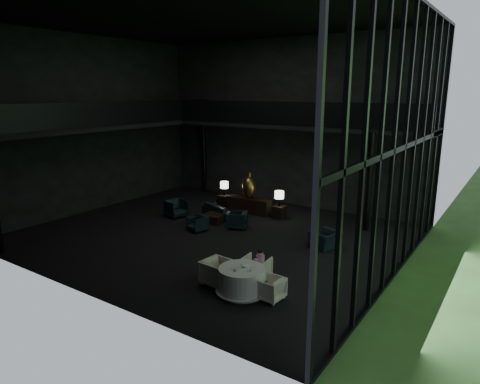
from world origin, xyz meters
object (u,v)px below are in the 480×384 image
Objects in this scene: side_table_left at (224,201)px; lounge_armchair_west at (176,207)px; console at (249,205)px; coffee_table at (214,218)px; side_table_right at (279,212)px; dining_chair_west at (217,270)px; table_lamp_right at (279,195)px; lounge_armchair_east at (237,219)px; child at (260,258)px; bronze_urn at (249,187)px; sofa at (220,209)px; dining_table at (242,282)px; window_armchair at (325,238)px; lounge_armchair_south at (197,224)px; dining_chair_east at (270,289)px; dining_chair_north at (256,267)px; table_lamp_left at (224,185)px.

lounge_armchair_west is at bearing -105.79° from side_table_left.
console reaches higher than coffee_table.
side_table_left is 1.04× the size of side_table_right.
side_table_right is 0.64× the size of dining_chair_west.
table_lamp_right is at bearing -90.00° from side_table_right.
child reaches higher than lounge_armchair_east.
bronze_urn is at bearing -30.15° from lounge_armchair_west.
dining_table is at bearing 150.39° from sofa.
bronze_urn is (0.00, -0.00, 0.87)m from console.
side_table_left is at bearing 176.13° from table_lamp_right.
coffee_table is (-5.22, 0.19, -0.19)m from window_armchair.
table_lamp_right is at bearing 77.40° from lounge_armchair_south.
console is 7.66m from dining_chair_west.
side_table_right is at bearing -3.45° from side_table_left.
side_table_right is at bearing 77.56° from lounge_armchair_south.
sofa is 2.37× the size of lounge_armchair_east.
dining_table is (4.27, -6.95, -0.89)m from bronze_urn.
side_table_left is 3.30m from table_lamp_right.
coffee_table is at bearing -126.45° from dining_chair_east.
table_lamp_right reaches higher than dining_chair_north.
lounge_armchair_west is 1.15× the size of dining_chair_north.
lounge_armchair_west reaches higher than dining_table.
lounge_armchair_east is at bearing -108.48° from table_lamp_right.
dining_chair_west is at bearing -64.01° from console.
console is 2.69× the size of dining_chair_north.
lounge_armchair_west is at bearing 55.73° from sofa.
dining_chair_north reaches higher than window_armchair.
lounge_armchair_south is (-1.87, -3.44, 0.04)m from side_table_right.
lounge_armchair_west is 7.25m from dining_chair_west.
bronze_urn is 1.76× the size of table_lamp_right.
dining_chair_north is (6.49, -3.63, -0.06)m from lounge_armchair_west.
side_table_left is 0.69× the size of coffee_table.
side_table_right is 0.37× the size of dining_table.
sofa is 2.25m from lounge_armchair_south.
lounge_armchair_south is 1.31m from coffee_table.
dining_chair_north is at bearing 97.17° from dining_table.
dining_chair_north reaches higher than lounge_armchair_south.
dining_table reaches higher than sofa.
child reaches higher than side_table_left.
lounge_armchair_west is 3.21m from lounge_armchair_east.
table_lamp_right is 3.96m from lounge_armchair_south.
lounge_armchair_east is (1.62, -0.98, 0.03)m from sofa.
dining_chair_north is 1.17m from dining_chair_west.
dining_chair_east is (5.39, -3.41, -0.00)m from lounge_armchair_south.
dining_table is at bearing -68.99° from table_lamp_right.
dining_chair_east is (4.25, -4.62, -0.07)m from lounge_armchair_east.
table_lamp_left reaches higher than lounge_armchair_south.
dining_table is at bearing 8.67° from window_armchair.
window_armchair is (4.79, -2.31, -0.84)m from bronze_urn.
lounge_armchair_east is 5.14m from child.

